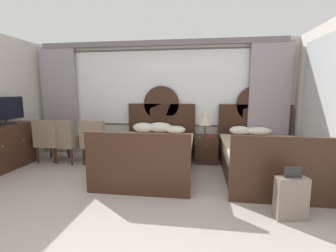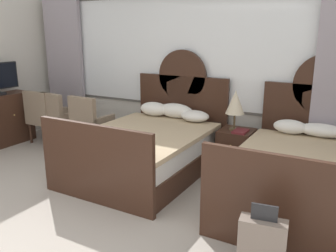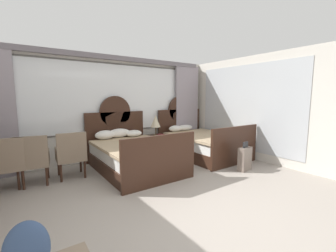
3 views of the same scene
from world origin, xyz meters
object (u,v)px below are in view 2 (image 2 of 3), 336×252
at_px(armchair_by_window_centre, 60,117).
at_px(suitcase_on_floor, 262,249).
at_px(bed_near_window, 149,147).
at_px(bed_near_mirror, 306,176).
at_px(book_on_nightstand, 240,131).
at_px(armchair_by_window_left, 90,122).
at_px(nightstand_between_beds, 236,149).
at_px(armchair_by_window_right, 44,115).
at_px(table_lamp_on_nightstand, 235,103).

distance_m(armchair_by_window_centre, suitcase_on_floor, 4.32).
height_order(bed_near_window, armchair_by_window_centre, bed_near_window).
bearing_deg(bed_near_mirror, book_on_nightstand, 148.51).
bearing_deg(bed_near_mirror, bed_near_window, 179.59).
relative_size(armchair_by_window_left, armchair_by_window_centre, 1.00).
relative_size(nightstand_between_beds, armchair_by_window_left, 0.62).
bearing_deg(book_on_nightstand, bed_near_mirror, -31.49).
height_order(nightstand_between_beds, armchair_by_window_right, armchair_by_window_right).
bearing_deg(table_lamp_on_nightstand, armchair_by_window_right, -172.13).
xyz_separation_m(table_lamp_on_nightstand, armchair_by_window_left, (-2.29, -0.46, -0.46)).
height_order(bed_near_mirror, table_lamp_on_nightstand, bed_near_mirror).
height_order(table_lamp_on_nightstand, book_on_nightstand, table_lamp_on_nightstand).
bearing_deg(bed_near_mirror, table_lamp_on_nightstand, 147.91).
distance_m(bed_near_window, book_on_nightstand, 1.30).
distance_m(bed_near_mirror, nightstand_between_beds, 1.26).
height_order(bed_near_window, armchair_by_window_left, bed_near_window).
distance_m(bed_near_window, table_lamp_on_nightstand, 1.36).
xyz_separation_m(bed_near_window, armchair_by_window_right, (-2.33, 0.21, 0.16)).
xyz_separation_m(armchair_by_window_left, armchair_by_window_right, (-1.06, -0.00, 0.00)).
xyz_separation_m(bed_near_mirror, book_on_nightstand, (-0.97, 0.60, 0.25)).
distance_m(bed_near_window, armchair_by_window_centre, 1.96).
distance_m(bed_near_mirror, book_on_nightstand, 1.17).
bearing_deg(nightstand_between_beds, table_lamp_on_nightstand, -178.41).
bearing_deg(armchair_by_window_right, armchair_by_window_centre, 0.13).
distance_m(nightstand_between_beds, armchair_by_window_right, 3.43).
xyz_separation_m(armchair_by_window_centre, armchair_by_window_right, (-0.39, -0.00, 0.00)).
height_order(book_on_nightstand, armchair_by_window_left, armchair_by_window_left).
relative_size(bed_near_mirror, book_on_nightstand, 8.54).
distance_m(table_lamp_on_nightstand, armchair_by_window_left, 2.38).
xyz_separation_m(table_lamp_on_nightstand, armchair_by_window_centre, (-2.96, -0.46, -0.46)).
height_order(nightstand_between_beds, table_lamp_on_nightstand, table_lamp_on_nightstand).
relative_size(nightstand_between_beds, suitcase_on_floor, 0.89).
bearing_deg(book_on_nightstand, suitcase_on_floor, -67.35).
xyz_separation_m(armchair_by_window_left, suitcase_on_floor, (3.28, -1.72, -0.25)).
xyz_separation_m(nightstand_between_beds, book_on_nightstand, (0.08, -0.09, 0.31)).
height_order(book_on_nightstand, armchair_by_window_right, armchair_by_window_right).
bearing_deg(book_on_nightstand, armchair_by_window_left, -171.28).
height_order(nightstand_between_beds, armchair_by_window_left, armchair_by_window_left).
distance_m(bed_near_window, suitcase_on_floor, 2.52).
distance_m(nightstand_between_beds, armchair_by_window_centre, 3.04).
xyz_separation_m(bed_near_window, bed_near_mirror, (2.11, -0.02, -0.01)).
bearing_deg(suitcase_on_floor, nightstand_between_beds, 113.58).
bearing_deg(armchair_by_window_right, nightstand_between_beds, 7.79).
relative_size(bed_near_mirror, nightstand_between_beds, 3.80).
xyz_separation_m(nightstand_between_beds, suitcase_on_floor, (0.95, -2.18, -0.03)).
height_order(bed_near_window, nightstand_between_beds, bed_near_window).
distance_m(bed_near_mirror, table_lamp_on_nightstand, 1.44).
bearing_deg(armchair_by_window_centre, armchair_by_window_left, -0.06).
distance_m(bed_near_window, armchair_by_window_left, 1.30).
height_order(armchair_by_window_right, suitcase_on_floor, armchair_by_window_right).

